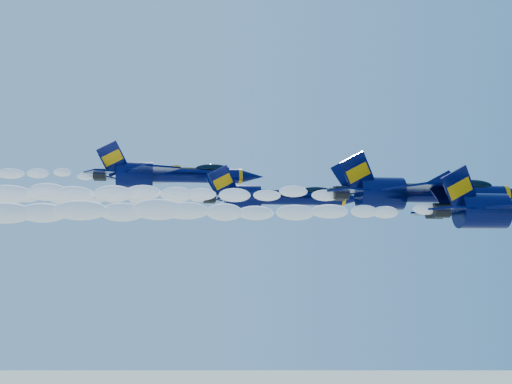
{
  "coord_description": "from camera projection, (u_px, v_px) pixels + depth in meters",
  "views": [
    {
      "loc": [
        -16.39,
        -67.88,
        145.23
      ],
      "look_at": [
        -6.5,
        -0.11,
        152.41
      ],
      "focal_mm": 50.0,
      "sensor_mm": 36.0,
      "label": 1
    }
  ],
  "objects": [
    {
      "name": "smoke_trail_jet_lead",
      "position": [
        167.0,
        211.0,
        56.18
      ],
      "size": [
        43.82,
        2.16,
        1.95
      ],
      "primitive_type": "ellipsoid",
      "color": "white"
    },
    {
      "name": "jet_second",
      "position": [
        421.0,
        193.0,
        65.98
      ],
      "size": [
        19.52,
        16.01,
        7.25
      ],
      "color": "#030734"
    },
    {
      "name": "smoke_trail_jet_second",
      "position": [
        87.0,
        192.0,
        61.59
      ],
      "size": [
        43.82,
        2.17,
        1.96
      ],
      "primitive_type": "ellipsoid",
      "color": "white"
    },
    {
      "name": "jet_third",
      "position": [
        275.0,
        197.0,
        73.6
      ],
      "size": [
        16.98,
        13.93,
        6.31
      ],
      "color": "#030734"
    },
    {
      "name": "jet_fourth",
      "position": [
        169.0,
        175.0,
        79.73
      ],
      "size": [
        19.0,
        15.59,
        7.06
      ],
      "color": "#030734"
    }
  ]
}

